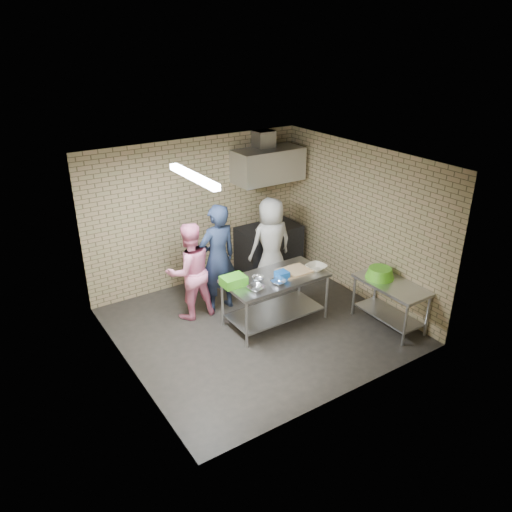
{
  "coord_description": "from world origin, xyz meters",
  "views": [
    {
      "loc": [
        -3.79,
        -5.75,
        4.41
      ],
      "look_at": [
        0.1,
        0.2,
        1.15
      ],
      "focal_mm": 35.14,
      "sensor_mm": 36.0,
      "label": 1
    }
  ],
  "objects": [
    {
      "name": "stove",
      "position": [
        1.35,
        1.65,
        0.45
      ],
      "size": [
        1.2,
        0.7,
        0.9
      ],
      "primitive_type": "cube",
      "color": "black",
      "rests_on": "floor"
    },
    {
      "name": "woman_pink",
      "position": [
        -0.72,
        0.9,
        0.82
      ],
      "size": [
        0.82,
        0.65,
        1.64
      ],
      "primitive_type": "imported",
      "rotation": [
        0.0,
        0.0,
        3.11
      ],
      "color": "pink",
      "rests_on": "floor"
    },
    {
      "name": "man_navy",
      "position": [
        -0.22,
        0.85,
        0.94
      ],
      "size": [
        0.71,
        0.48,
        1.87
      ],
      "primitive_type": "imported",
      "rotation": [
        0.0,
        0.0,
        3.19
      ],
      "color": "#151B36",
      "rests_on": "floor"
    },
    {
      "name": "wall_shelf",
      "position": [
        1.65,
        1.89,
        1.92
      ],
      "size": [
        0.8,
        0.2,
        0.04
      ],
      "primitive_type": "cube",
      "color": "#3F2B19",
      "rests_on": "back_wall"
    },
    {
      "name": "bottle_green",
      "position": [
        1.8,
        1.89,
        2.02
      ],
      "size": [
        0.06,
        0.06,
        0.15
      ],
      "primitive_type": "cylinder",
      "color": "green",
      "rests_on": "wall_shelf"
    },
    {
      "name": "cutting_board",
      "position": [
        0.67,
        -0.05,
        0.84
      ],
      "size": [
        0.5,
        0.38,
        0.03
      ],
      "primitive_type": "cube",
      "color": "tan",
      "rests_on": "prep_table"
    },
    {
      "name": "woman_white",
      "position": [
        1.01,
        1.09,
        0.84
      ],
      "size": [
        0.86,
        0.59,
        1.68
      ],
      "primitive_type": "imported",
      "rotation": [
        0.0,
        0.0,
        3.07
      ],
      "color": "silver",
      "rests_on": "floor"
    },
    {
      "name": "bottle_red",
      "position": [
        1.4,
        1.89,
        2.03
      ],
      "size": [
        0.07,
        0.07,
        0.18
      ],
      "primitive_type": "cylinder",
      "color": "#B22619",
      "rests_on": "wall_shelf"
    },
    {
      "name": "side_counter",
      "position": [
        1.8,
        -1.1,
        0.38
      ],
      "size": [
        0.6,
        1.2,
        0.75
      ],
      "primitive_type": "cube",
      "color": "silver",
      "rests_on": "floor"
    },
    {
      "name": "green_basin",
      "position": [
        1.78,
        -0.85,
        0.83
      ],
      "size": [
        0.46,
        0.46,
        0.17
      ],
      "primitive_type": null,
      "color": "#59C626",
      "rests_on": "side_counter"
    },
    {
      "name": "hood_duct",
      "position": [
        1.35,
        1.85,
        2.55
      ],
      "size": [
        0.35,
        0.3,
        0.3
      ],
      "primitive_type": "cube",
      "color": "#A5A8AD",
      "rests_on": "back_wall"
    },
    {
      "name": "mixing_bowl_b",
      "position": [
        0.02,
        0.02,
        0.85
      ],
      "size": [
        0.22,
        0.22,
        0.06
      ],
      "primitive_type": "imported",
      "rotation": [
        0.0,
        0.0,
        0.14
      ],
      "color": "silver",
      "rests_on": "prep_table"
    },
    {
      "name": "prep_table",
      "position": [
        0.32,
        -0.03,
        0.41
      ],
      "size": [
        1.64,
        0.82,
        0.82
      ],
      "primitive_type": "cube",
      "color": "#AAABB1",
      "rests_on": "floor"
    },
    {
      "name": "ceiling",
      "position": [
        0.0,
        0.0,
        2.7
      ],
      "size": [
        4.2,
        4.2,
        0.0
      ],
      "primitive_type": "plane",
      "rotation": [
        3.14,
        0.0,
        0.0
      ],
      "color": "black",
      "rests_on": "ground"
    },
    {
      "name": "range_hood",
      "position": [
        1.35,
        1.7,
        2.1
      ],
      "size": [
        1.3,
        0.6,
        0.6
      ],
      "primitive_type": "cube",
      "color": "silver",
      "rests_on": "back_wall"
    },
    {
      "name": "floor",
      "position": [
        0.0,
        0.0,
        0.0
      ],
      "size": [
        4.2,
        4.2,
        0.0
      ],
      "primitive_type": "plane",
      "color": "black",
      "rests_on": "ground"
    },
    {
      "name": "left_wall",
      "position": [
        -2.1,
        0.0,
        1.35
      ],
      "size": [
        0.06,
        4.0,
        2.7
      ],
      "primitive_type": "cube",
      "color": "#968A5E",
      "rests_on": "ground"
    },
    {
      "name": "blue_tub",
      "position": [
        0.37,
        -0.13,
        0.88
      ],
      "size": [
        0.18,
        0.18,
        0.12
      ],
      "primitive_type": "cube",
      "color": "#1755AE",
      "rests_on": "prep_table"
    },
    {
      "name": "mixing_bowl_c",
      "position": [
        0.22,
        -0.25,
        0.85
      ],
      "size": [
        0.27,
        0.27,
        0.06
      ],
      "primitive_type": "imported",
      "rotation": [
        0.0,
        0.0,
        0.14
      ],
      "color": "#BABCC2",
      "rests_on": "prep_table"
    },
    {
      "name": "fluorescent_fixture",
      "position": [
        -1.0,
        0.0,
        2.64
      ],
      "size": [
        0.1,
        1.25,
        0.08
      ],
      "primitive_type": "cube",
      "color": "white",
      "rests_on": "ceiling"
    },
    {
      "name": "back_wall",
      "position": [
        0.0,
        2.0,
        1.35
      ],
      "size": [
        4.2,
        0.06,
        2.7
      ],
      "primitive_type": "cube",
      "color": "#968A5E",
      "rests_on": "ground"
    },
    {
      "name": "green_crate",
      "position": [
        -0.38,
        0.09,
        0.9
      ],
      "size": [
        0.37,
        0.27,
        0.15
      ],
      "primitive_type": "cube",
      "color": "#3B9B1C",
      "rests_on": "prep_table"
    },
    {
      "name": "right_wall",
      "position": [
        2.1,
        0.0,
        1.35
      ],
      "size": [
        0.06,
        4.0,
        2.7
      ],
      "primitive_type": "cube",
      "color": "#968A5E",
      "rests_on": "ground"
    },
    {
      "name": "ceramic_bowl",
      "position": [
        1.02,
        -0.18,
        0.86
      ],
      "size": [
        0.36,
        0.36,
        0.08
      ],
      "primitive_type": "imported",
      "rotation": [
        0.0,
        0.0,
        0.14
      ],
      "color": "#C1B99B",
      "rests_on": "prep_table"
    },
    {
      "name": "front_wall",
      "position": [
        0.0,
        -2.0,
        1.35
      ],
      "size": [
        4.2,
        0.06,
        2.7
      ],
      "primitive_type": "cube",
      "color": "#968A5E",
      "rests_on": "ground"
    },
    {
      "name": "mixing_bowl_a",
      "position": [
        -0.18,
        -0.23,
        0.85
      ],
      "size": [
        0.29,
        0.29,
        0.06
      ],
      "primitive_type": "imported",
      "rotation": [
        0.0,
        0.0,
        0.14
      ],
      "color": "silver",
      "rests_on": "prep_table"
    }
  ]
}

